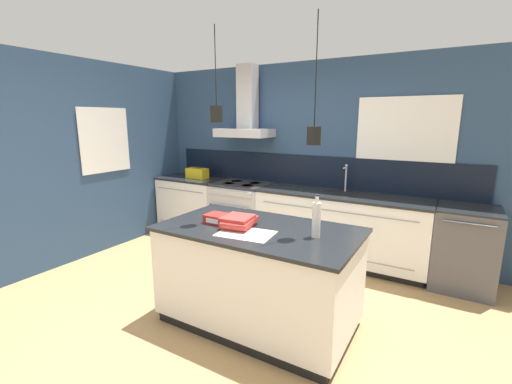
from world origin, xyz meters
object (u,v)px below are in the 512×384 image
at_px(dishwasher, 464,248).
at_px(yellow_toolbox, 197,173).
at_px(red_supply_box, 218,219).
at_px(bottle_on_island, 316,219).
at_px(book_stack, 239,222).
at_px(oven_range, 242,213).

xyz_separation_m(dishwasher, yellow_toolbox, (-3.72, 0.00, 0.54)).
bearing_deg(dishwasher, red_supply_box, -138.17).
height_order(dishwasher, bottle_on_island, bottle_on_island).
bearing_deg(dishwasher, book_stack, -134.16).
height_order(dishwasher, yellow_toolbox, yellow_toolbox).
height_order(dishwasher, red_supply_box, red_supply_box).
height_order(bottle_on_island, red_supply_box, bottle_on_island).
bearing_deg(red_supply_box, oven_range, 116.37).
xyz_separation_m(red_supply_box, yellow_toolbox, (-1.73, 1.79, 0.04)).
distance_m(oven_range, dishwasher, 2.88).
distance_m(dishwasher, bottle_on_island, 2.11).
height_order(book_stack, yellow_toolbox, yellow_toolbox).
bearing_deg(oven_range, red_supply_box, -63.63).
bearing_deg(bottle_on_island, oven_range, 136.52).
xyz_separation_m(bottle_on_island, red_supply_box, (-0.91, -0.08, -0.11)).
height_order(dishwasher, book_stack, book_stack).
height_order(oven_range, red_supply_box, red_supply_box).
bearing_deg(dishwasher, oven_range, -179.92).
bearing_deg(bottle_on_island, red_supply_box, -174.85).
xyz_separation_m(dishwasher, book_stack, (-1.75, -1.80, 0.51)).
height_order(bottle_on_island, book_stack, bottle_on_island).
xyz_separation_m(dishwasher, bottle_on_island, (-1.09, -1.70, 0.60)).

